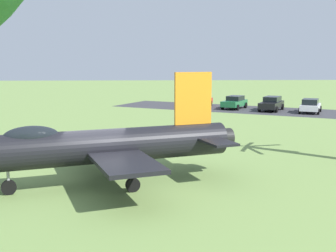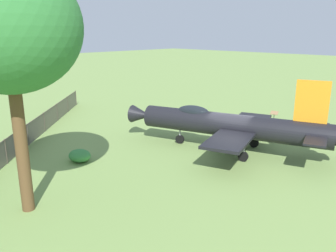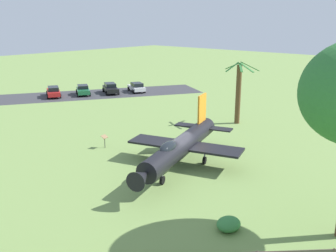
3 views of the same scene
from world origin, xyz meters
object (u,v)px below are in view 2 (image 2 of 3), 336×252
shrub_near_fence (80,156)px  info_plaque (274,115)px  shade_tree (7,28)px  display_jet (226,124)px

shrub_near_fence → info_plaque: info_plaque is taller
info_plaque → shrub_near_fence: bearing=165.1°
shade_tree → info_plaque: shade_tree is taller
shrub_near_fence → shade_tree: bearing=-143.6°
shade_tree → info_plaque: size_ratio=8.88×
display_jet → shrub_near_fence: 9.25m
display_jet → shrub_near_fence: bearing=38.7°
shade_tree → shrub_near_fence: shade_tree is taller
shade_tree → info_plaque: (20.29, -0.73, -6.71)m
info_plaque → shade_tree: bearing=178.0°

